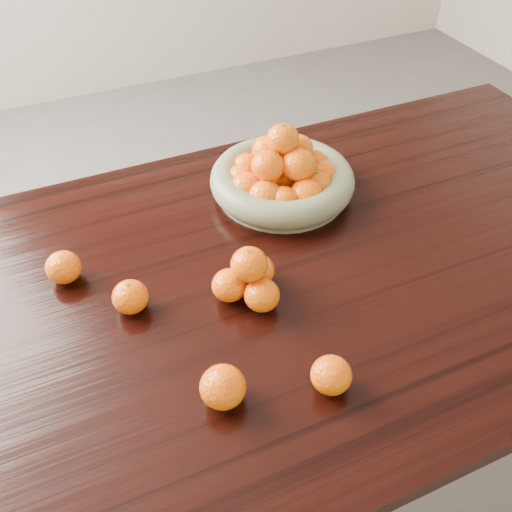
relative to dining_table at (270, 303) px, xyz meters
name	(u,v)px	position (x,y,z in m)	size (l,w,h in m)	color
ground	(266,455)	(0.00, 0.00, -0.66)	(5.00, 5.00, 0.00)	#5B5856
dining_table	(270,303)	(0.00, 0.00, 0.00)	(2.00, 1.00, 0.75)	black
fruit_bowl	(283,177)	(0.14, 0.24, 0.14)	(0.34, 0.34, 0.18)	gray
orange_pyramid	(249,278)	(-0.06, -0.04, 0.14)	(0.14, 0.13, 0.12)	orange
loose_orange_0	(130,297)	(-0.28, 0.02, 0.12)	(0.07, 0.07, 0.06)	orange
loose_orange_1	(223,387)	(-0.20, -0.24, 0.13)	(0.08, 0.08, 0.07)	orange
loose_orange_2	(331,375)	(-0.02, -0.29, 0.12)	(0.07, 0.07, 0.06)	orange
loose_orange_3	(63,267)	(-0.39, 0.15, 0.12)	(0.07, 0.07, 0.07)	orange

